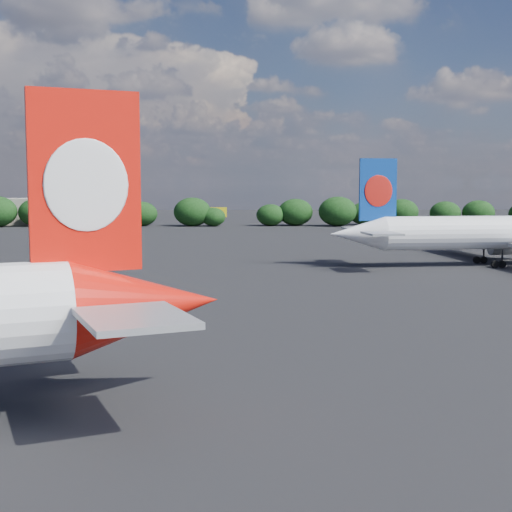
{
  "coord_description": "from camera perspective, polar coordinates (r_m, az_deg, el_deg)",
  "views": [
    {
      "loc": [
        14.03,
        -33.7,
        12.67
      ],
      "look_at": [
        16.0,
        12.0,
        8.0
      ],
      "focal_mm": 50.0,
      "sensor_mm": 36.0,
      "label": 1
    }
  ],
  "objects": [
    {
      "name": "ground",
      "position": [
        95.59,
        -10.9,
        -1.89
      ],
      "size": [
        500.0,
        500.0,
        0.0
      ],
      "primitive_type": "plane",
      "color": "black",
      "rests_on": "ground"
    },
    {
      "name": "china_southern_airliner",
      "position": [
        115.75,
        18.6,
        1.72
      ],
      "size": [
        50.22,
        47.8,
        16.38
      ],
      "color": "white",
      "rests_on": "ground"
    },
    {
      "name": "highway_sign",
      "position": [
        212.34,
        -11.16,
        3.14
      ],
      "size": [
        6.0,
        0.3,
        4.5
      ],
      "color": "#13611D",
      "rests_on": "ground"
    },
    {
      "name": "billboard_yellow",
      "position": [
        215.89,
        -3.02,
        3.48
      ],
      "size": [
        5.0,
        0.3,
        5.5
      ],
      "color": "gold",
      "rests_on": "ground"
    },
    {
      "name": "horizon_treeline",
      "position": [
        214.18,
        -6.01,
        3.47
      ],
      "size": [
        204.61,
        16.52,
        9.0
      ],
      "color": "black",
      "rests_on": "ground"
    }
  ]
}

